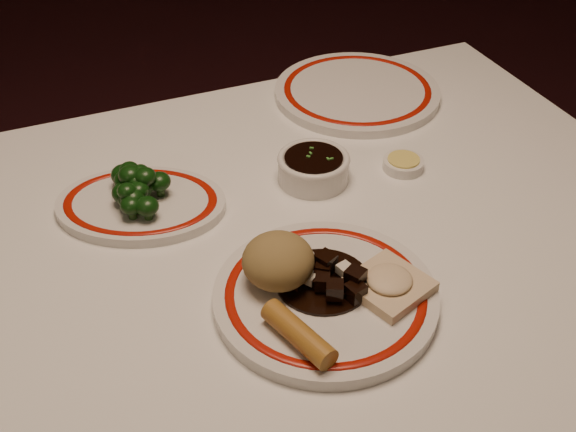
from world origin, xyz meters
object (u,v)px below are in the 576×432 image
at_px(dining_table, 280,291).
at_px(broccoli_plate, 141,204).
at_px(rice_mound, 278,261).
at_px(main_plate, 325,296).
at_px(soy_bowl, 313,169).
at_px(fried_wonton, 389,283).
at_px(broccoli_pile, 135,186).
at_px(stirfry_heap, 325,277).
at_px(spring_roll, 299,334).

distance_m(dining_table, broccoli_plate, 0.24).
bearing_deg(dining_table, rice_mound, -112.76).
height_order(main_plate, rice_mound, rice_mound).
bearing_deg(soy_bowl, main_plate, -111.03).
bearing_deg(dining_table, fried_wonton, -61.65).
relative_size(dining_table, broccoli_plate, 4.04).
bearing_deg(dining_table, broccoli_plate, 136.46).
distance_m(broccoli_plate, broccoli_pile, 0.03).
bearing_deg(main_plate, broccoli_plate, 120.93).
xyz_separation_m(main_plate, broccoli_pile, (-0.17, 0.28, 0.03)).
relative_size(dining_table, soy_bowl, 11.09).
bearing_deg(rice_mound, soy_bowl, 55.58).
bearing_deg(stirfry_heap, main_plate, -109.69).
relative_size(rice_mound, fried_wonton, 0.80).
height_order(spring_roll, fried_wonton, spring_roll).
bearing_deg(broccoli_plate, main_plate, -59.07).
distance_m(dining_table, spring_roll, 0.23).
bearing_deg(soy_bowl, spring_roll, -117.09).
bearing_deg(spring_roll, soy_bowl, 45.78).
bearing_deg(broccoli_plate, dining_table, -43.54).
bearing_deg(broccoli_pile, rice_mound, -62.47).
relative_size(main_plate, stirfry_heap, 2.70).
bearing_deg(stirfry_heap, dining_table, 97.18).
bearing_deg(broccoli_pile, broccoli_plate, -34.54).
height_order(main_plate, soy_bowl, soy_bowl).
distance_m(broccoli_plate, soy_bowl, 0.26).
relative_size(rice_mound, spring_roll, 0.87).
distance_m(main_plate, soy_bowl, 0.27).
distance_m(stirfry_heap, soy_bowl, 0.25).
bearing_deg(broccoli_plate, broccoli_pile, 145.46).
bearing_deg(main_plate, stirfry_heap, 70.31).
xyz_separation_m(dining_table, broccoli_pile, (-0.16, 0.15, 0.13)).
xyz_separation_m(fried_wonton, broccoli_plate, (-0.24, 0.30, -0.02)).
bearing_deg(rice_mound, spring_roll, -99.64).
bearing_deg(fried_wonton, spring_roll, -164.89).
bearing_deg(main_plate, dining_table, 94.29).
distance_m(dining_table, fried_wonton, 0.21).
distance_m(rice_mound, fried_wonton, 0.14).
distance_m(main_plate, broccoli_pile, 0.33).
bearing_deg(broccoli_pile, dining_table, -43.34).
height_order(broccoli_plate, soy_bowl, soy_bowl).
bearing_deg(soy_bowl, fried_wonton, -94.53).
relative_size(main_plate, soy_bowl, 2.99).
xyz_separation_m(dining_table, main_plate, (0.01, -0.13, 0.10)).
relative_size(rice_mound, soy_bowl, 0.83).
relative_size(dining_table, broccoli_pile, 9.69).
height_order(dining_table, rice_mound, rice_mound).
bearing_deg(dining_table, spring_roll, -105.79).
relative_size(stirfry_heap, broccoli_pile, 0.97).
bearing_deg(broccoli_plate, soy_bowl, -6.34).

